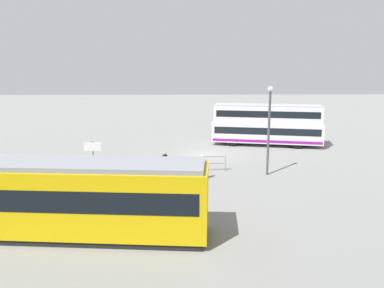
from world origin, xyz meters
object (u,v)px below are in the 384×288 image
object	(u,v)px
pedestrian_crossing	(203,165)
street_lamp	(269,123)
tram_yellow	(38,196)
double_decker_bus	(267,125)
pedestrian_near_railing	(165,162)
info_sign	(93,151)

from	to	relation	value
pedestrian_crossing	street_lamp	world-z (taller)	street_lamp
pedestrian_crossing	tram_yellow	bearing A→B (deg)	46.39
double_decker_bus	pedestrian_near_railing	world-z (taller)	double_decker_bus
pedestrian_crossing	street_lamp	size ratio (longest dim) A/B	0.28
info_sign	pedestrian_near_railing	bearing A→B (deg)	164.07
pedestrian_near_railing	pedestrian_crossing	distance (m)	2.53
pedestrian_crossing	street_lamp	distance (m)	5.26
pedestrian_near_railing	info_sign	xyz separation A→B (m)	(5.05, -1.44, 0.53)
pedestrian_near_railing	street_lamp	distance (m)	7.39
tram_yellow	pedestrian_near_railing	size ratio (longest dim) A/B	8.36
street_lamp	info_sign	bearing A→B (deg)	-4.96
pedestrian_near_railing	street_lamp	size ratio (longest dim) A/B	0.29
double_decker_bus	tram_yellow	distance (m)	23.74
double_decker_bus	tram_yellow	world-z (taller)	double_decker_bus
pedestrian_crossing	double_decker_bus	bearing A→B (deg)	-121.33
tram_yellow	pedestrian_near_railing	world-z (taller)	tram_yellow
tram_yellow	info_sign	bearing A→B (deg)	-90.15
info_sign	street_lamp	distance (m)	12.20
tram_yellow	info_sign	world-z (taller)	tram_yellow
pedestrian_crossing	info_sign	size ratio (longest dim) A/B	0.75
pedestrian_near_railing	double_decker_bus	bearing A→B (deg)	-131.24
double_decker_bus	pedestrian_near_railing	bearing A→B (deg)	48.76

